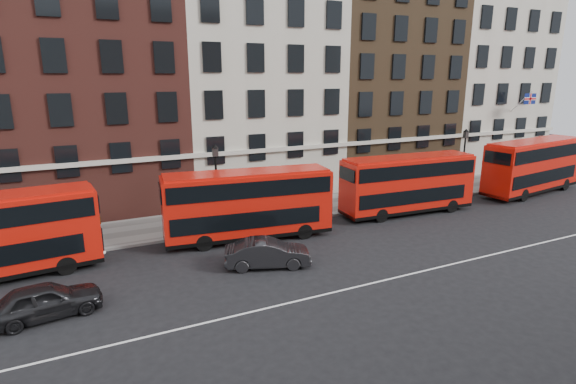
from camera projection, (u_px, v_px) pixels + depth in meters
name	position (u px, v px, depth m)	size (l,w,h in m)	color
ground	(377.00, 262.00, 23.93)	(120.00, 120.00, 0.00)	black
pavement	(291.00, 209.00, 33.06)	(80.00, 5.00, 0.15)	slate
kerb	(307.00, 219.00, 30.88)	(80.00, 0.30, 0.16)	gray
road_centre_line	(402.00, 276.00, 22.19)	(70.00, 0.12, 0.01)	white
building_terrace	(248.00, 68.00, 36.82)	(64.00, 11.95, 22.00)	#B7B29F
bus_b	(248.00, 203.00, 26.70)	(10.19, 3.62, 4.19)	red
bus_c	(407.00, 183.00, 31.81)	(10.05, 3.00, 4.17)	red
bus_d	(533.00, 165.00, 37.36)	(10.93, 3.97, 4.49)	red
car_rear	(45.00, 301.00, 18.26)	(1.74, 4.33, 1.48)	black
car_front	(268.00, 253.00, 23.16)	(1.54, 4.41, 1.45)	#242326
lamp_post_left	(216.00, 182.00, 28.54)	(0.44, 0.44, 5.33)	black
lamp_post_right	(464.00, 158.00, 36.86)	(0.44, 0.44, 5.33)	black
traffic_light	(523.00, 159.00, 40.06)	(0.25, 0.45, 3.27)	black
iron_railings	(278.00, 195.00, 34.84)	(6.60, 0.06, 1.00)	black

